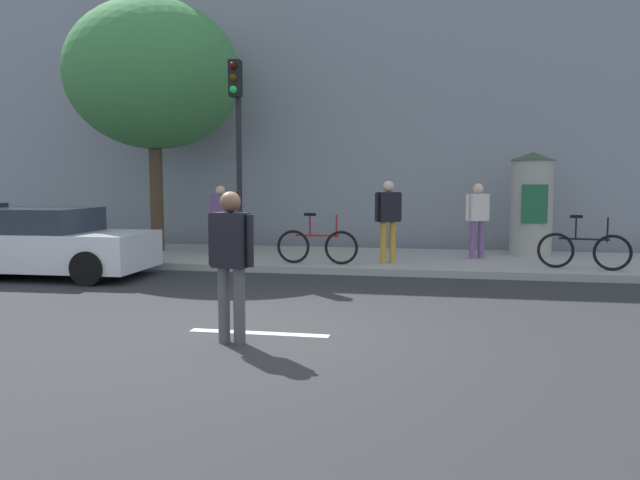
# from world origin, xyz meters

# --- Properties ---
(ground_plane) EXTENTS (80.00, 80.00, 0.00)m
(ground_plane) POSITION_xyz_m (0.00, 0.00, 0.00)
(ground_plane) COLOR #2B2B2D
(sidewalk_curb) EXTENTS (36.00, 4.00, 0.15)m
(sidewalk_curb) POSITION_xyz_m (0.00, 7.00, 0.07)
(sidewalk_curb) COLOR #9E9B93
(sidewalk_curb) RESTS_ON ground_plane
(lane_markings) EXTENTS (25.80, 0.16, 0.01)m
(lane_markings) POSITION_xyz_m (0.00, 0.00, 0.00)
(lane_markings) COLOR silver
(lane_markings) RESTS_ON ground_plane
(building_backdrop) EXTENTS (36.00, 5.00, 10.41)m
(building_backdrop) POSITION_xyz_m (0.00, 12.00, 5.21)
(building_backdrop) COLOR gray
(building_backdrop) RESTS_ON ground_plane
(traffic_light) EXTENTS (0.24, 0.45, 4.27)m
(traffic_light) POSITION_xyz_m (-2.01, 5.24, 3.03)
(traffic_light) COLOR black
(traffic_light) RESTS_ON sidewalk_curb
(poster_column) EXTENTS (1.08, 1.08, 2.46)m
(poster_column) POSITION_xyz_m (4.38, 8.11, 1.40)
(poster_column) COLOR #9E9B93
(poster_column) RESTS_ON sidewalk_curb
(street_tree) EXTENTS (4.31, 4.31, 6.24)m
(street_tree) POSITION_xyz_m (-4.83, 7.25, 4.55)
(street_tree) COLOR #4C3826
(street_tree) RESTS_ON sidewalk_curb
(pedestrian_with_bag) EXTENTS (0.58, 0.31, 1.79)m
(pedestrian_with_bag) POSITION_xyz_m (-0.17, -0.52, 1.06)
(pedestrian_with_bag) COLOR #4C4C51
(pedestrian_with_bag) RESTS_ON ground_plane
(pedestrian_near_pole) EXTENTS (0.55, 0.43, 1.72)m
(pedestrian_near_pole) POSITION_xyz_m (3.07, 7.13, 1.16)
(pedestrian_near_pole) COLOR #724C84
(pedestrian_near_pole) RESTS_ON sidewalk_curb
(pedestrian_in_red_top) EXTENTS (0.62, 0.47, 1.66)m
(pedestrian_in_red_top) POSITION_xyz_m (-3.01, 6.97, 1.15)
(pedestrian_in_red_top) COLOR #4C4C51
(pedestrian_in_red_top) RESTS_ON sidewalk_curb
(pedestrian_tallest) EXTENTS (0.55, 0.46, 1.78)m
(pedestrian_tallest) POSITION_xyz_m (1.14, 5.93, 1.21)
(pedestrian_tallest) COLOR #B78C33
(pedestrian_tallest) RESTS_ON sidewalk_curb
(bicycle_leaning) EXTENTS (1.74, 0.44, 1.09)m
(bicycle_leaning) POSITION_xyz_m (5.07, 5.72, 0.54)
(bicycle_leaning) COLOR black
(bicycle_leaning) RESTS_ON sidewalk_curb
(bicycle_upright) EXTENTS (1.77, 0.10, 1.09)m
(bicycle_upright) POSITION_xyz_m (-0.34, 5.54, 0.54)
(bicycle_upright) COLOR black
(bicycle_upright) RESTS_ON sidewalk_curb
(parked_car_red) EXTENTS (4.49, 2.08, 1.38)m
(parked_car_red) POSITION_xyz_m (-5.74, 3.70, 0.68)
(parked_car_red) COLOR silver
(parked_car_red) RESTS_ON ground_plane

